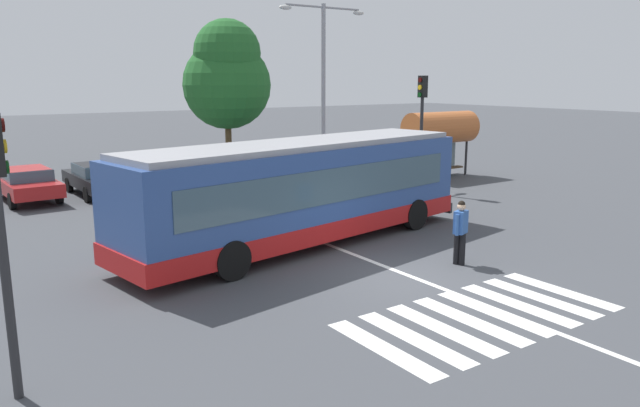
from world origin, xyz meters
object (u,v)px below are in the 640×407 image
traffic_light_far_corner (422,115)px  bus_stop_shelter (440,129)px  twin_arm_street_lamp (323,74)px  background_tree_right (227,76)px  parked_car_red (27,182)px  pedestrian_crossing_street (460,229)px  parked_car_blue (156,171)px  parked_car_champagne (214,166)px  parked_car_teal (258,161)px  parked_car_black (98,177)px  city_transit_bus (303,192)px

traffic_light_far_corner → bus_stop_shelter: traffic_light_far_corner is taller
twin_arm_street_lamp → background_tree_right: background_tree_right is taller
parked_car_red → background_tree_right: bearing=24.4°
pedestrian_crossing_street → parked_car_blue: pedestrian_crossing_street is taller
pedestrian_crossing_street → parked_car_champagne: size_ratio=0.37×
parked_car_champagne → parked_car_teal: size_ratio=1.01×
parked_car_black → parked_car_teal: size_ratio=0.98×
parked_car_black → bus_stop_shelter: size_ratio=1.16×
parked_car_blue → parked_car_teal: size_ratio=0.99×
pedestrian_crossing_street → city_transit_bus: bearing=120.1°
city_transit_bus → parked_car_blue: size_ratio=2.58×
pedestrian_crossing_street → parked_car_teal: size_ratio=0.37×
parked_car_black → background_tree_right: bearing=32.0°
city_transit_bus → parked_car_blue: (-0.25, 11.78, -0.82)m
city_transit_bus → parked_car_black: (-2.89, 11.38, -0.82)m
parked_car_teal → city_transit_bus: bearing=-112.9°
parked_car_teal → background_tree_right: bearing=80.5°
parked_car_teal → bus_stop_shelter: 9.15m
parked_car_red → parked_car_blue: (5.33, 0.12, 0.00)m
parked_car_black → background_tree_right: size_ratio=0.56×
parked_car_red → pedestrian_crossing_street: bearing=-63.2°
parked_car_blue → traffic_light_far_corner: 12.01m
parked_car_red → twin_arm_street_lamp: twin_arm_street_lamp is taller
parked_car_red → parked_car_teal: bearing=1.5°
parked_car_red → parked_car_champagne: bearing=-0.4°
parked_car_teal → bus_stop_shelter: (7.15, -5.46, 1.65)m
traffic_light_far_corner → parked_car_red: bearing=152.3°
parked_car_black → background_tree_right: (8.76, 5.47, 4.22)m
pedestrian_crossing_street → parked_car_black: size_ratio=0.38×
parked_car_red → twin_arm_street_lamp: size_ratio=0.57×
pedestrian_crossing_street → bus_stop_shelter: size_ratio=0.44×
pedestrian_crossing_street → traffic_light_far_corner: (6.37, 8.16, 2.34)m
parked_car_champagne → background_tree_right: 7.52m
traffic_light_far_corner → background_tree_right: size_ratio=0.61×
parked_car_champagne → twin_arm_street_lamp: 6.73m
pedestrian_crossing_street → background_tree_right: 21.52m
parked_car_red → traffic_light_far_corner: bearing=-27.7°
parked_car_champagne → parked_car_teal: 2.56m
traffic_light_far_corner → parked_car_blue: bearing=139.6°
city_transit_bus → background_tree_right: bearing=70.8°
parked_car_red → bus_stop_shelter: bearing=-16.2°
parked_car_blue → parked_car_champagne: size_ratio=0.98×
parked_car_red → background_tree_right: (11.45, 5.19, 4.22)m
city_transit_bus → parked_car_teal: (5.05, 11.94, -0.82)m
parked_car_teal → traffic_light_far_corner: traffic_light_far_corner is taller
parked_car_red → background_tree_right: 13.26m
pedestrian_crossing_street → parked_car_red: pedestrian_crossing_street is taller
parked_car_black → parked_car_blue: bearing=8.8°
parked_car_teal → parked_car_black: bearing=-175.9°
traffic_light_far_corner → twin_arm_street_lamp: bearing=121.4°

